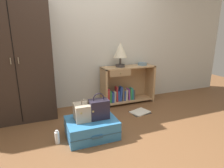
% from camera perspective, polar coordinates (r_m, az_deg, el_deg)
% --- Properties ---
extents(ground_plane, '(9.00, 9.00, 0.00)m').
position_cam_1_polar(ground_plane, '(2.64, 2.23, -16.56)').
color(ground_plane, brown).
extents(back_wall, '(6.40, 0.10, 2.60)m').
position_cam_1_polar(back_wall, '(3.66, -7.39, 13.82)').
color(back_wall, beige).
rests_on(back_wall, ground_plane).
extents(wardrobe, '(1.05, 0.47, 1.99)m').
position_cam_1_polar(wardrobe, '(3.28, -26.64, 6.75)').
color(wardrobe, '#33261E').
rests_on(wardrobe, ground_plane).
extents(bookshelf, '(1.06, 0.35, 0.74)m').
position_cam_1_polar(bookshelf, '(3.83, 4.06, -0.48)').
color(bookshelf, tan).
rests_on(bookshelf, ground_plane).
extents(table_lamp, '(0.26, 0.26, 0.46)m').
position_cam_1_polar(table_lamp, '(3.63, 2.50, 9.75)').
color(table_lamp, '#3D3838').
rests_on(table_lamp, bookshelf).
extents(bowl, '(0.18, 0.18, 0.05)m').
position_cam_1_polar(bowl, '(3.90, 8.98, 5.92)').
color(bowl, slate).
rests_on(bowl, bookshelf).
extents(suitcase_large, '(0.67, 0.54, 0.25)m').
position_cam_1_polar(suitcase_large, '(2.70, -6.09, -12.75)').
color(suitcase_large, teal).
rests_on(suitcase_large, ground_plane).
extents(train_case, '(0.28, 0.24, 0.29)m').
position_cam_1_polar(train_case, '(2.61, -8.01, -8.10)').
color(train_case, '#B7A88E').
rests_on(train_case, suitcase_large).
extents(handbag, '(0.26, 0.17, 0.36)m').
position_cam_1_polar(handbag, '(2.62, -3.93, -7.36)').
color(handbag, '#231E2D').
rests_on(handbag, suitcase_large).
extents(bottle, '(0.06, 0.06, 0.18)m').
position_cam_1_polar(bottle, '(2.65, -15.97, -14.97)').
color(bottle, white).
rests_on(bottle, ground_plane).
extents(open_book_on_floor, '(0.37, 0.33, 0.02)m').
position_cam_1_polar(open_book_on_floor, '(3.48, 8.30, -8.24)').
color(open_book_on_floor, white).
rests_on(open_book_on_floor, ground_plane).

